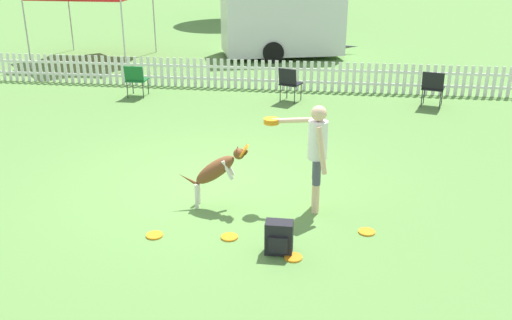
# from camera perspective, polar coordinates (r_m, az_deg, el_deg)

# --- Properties ---
(ground_plane) EXTENTS (240.00, 240.00, 0.00)m
(ground_plane) POSITION_cam_1_polar(r_m,az_deg,el_deg) (9.45, -4.65, -2.42)
(ground_plane) COLOR #5B8C42
(handler_person) EXTENTS (0.98, 0.60, 1.61)m
(handler_person) POSITION_cam_1_polar(r_m,az_deg,el_deg) (8.23, 5.88, 1.41)
(handler_person) COLOR beige
(handler_person) RESTS_ON ground_plane
(leaping_dog) EXTENTS (1.08, 0.31, 1.01)m
(leaping_dog) POSITION_cam_1_polar(r_m,az_deg,el_deg) (8.44, -3.91, -0.93)
(leaping_dog) COLOR brown
(leaping_dog) RESTS_ON ground_plane
(frisbee_near_handler) EXTENTS (0.23, 0.23, 0.02)m
(frisbee_near_handler) POSITION_cam_1_polar(r_m,az_deg,el_deg) (7.81, -2.67, -7.70)
(frisbee_near_handler) COLOR orange
(frisbee_near_handler) RESTS_ON ground_plane
(frisbee_near_dog) EXTENTS (0.23, 0.23, 0.02)m
(frisbee_near_dog) POSITION_cam_1_polar(r_m,az_deg,el_deg) (7.96, -10.11, -7.42)
(frisbee_near_dog) COLOR orange
(frisbee_near_dog) RESTS_ON ground_plane
(frisbee_midfield) EXTENTS (0.23, 0.23, 0.02)m
(frisbee_midfield) POSITION_cam_1_polar(r_m,az_deg,el_deg) (8.08, 11.02, -7.06)
(frisbee_midfield) COLOR orange
(frisbee_midfield) RESTS_ON ground_plane
(frisbee_far_scatter) EXTENTS (0.23, 0.23, 0.02)m
(frisbee_far_scatter) POSITION_cam_1_polar(r_m,az_deg,el_deg) (7.36, 3.76, -9.69)
(frisbee_far_scatter) COLOR orange
(frisbee_far_scatter) RESTS_ON ground_plane
(backpack_on_grass) EXTENTS (0.35, 0.26, 0.44)m
(backpack_on_grass) POSITION_cam_1_polar(r_m,az_deg,el_deg) (7.37, 2.31, -7.77)
(backpack_on_grass) COLOR black
(backpack_on_grass) RESTS_ON ground_plane
(picket_fence) EXTENTS (20.65, 0.04, 0.78)m
(picket_fence) POSITION_cam_1_polar(r_m,az_deg,el_deg) (15.30, 0.33, 8.55)
(picket_fence) COLOR white
(picket_fence) RESTS_ON ground_plane
(folding_chair_blue_left) EXTENTS (0.61, 0.63, 0.88)m
(folding_chair_blue_left) POSITION_cam_1_polar(r_m,az_deg,el_deg) (14.19, 17.28, 7.10)
(folding_chair_blue_left) COLOR #333338
(folding_chair_blue_left) RESTS_ON ground_plane
(folding_chair_center) EXTENTS (0.49, 0.50, 0.82)m
(folding_chair_center) POSITION_cam_1_polar(r_m,az_deg,el_deg) (14.80, -11.93, 8.03)
(folding_chair_center) COLOR #333338
(folding_chair_center) RESTS_ON ground_plane
(folding_chair_green_right) EXTENTS (0.59, 0.61, 0.86)m
(folding_chair_green_right) POSITION_cam_1_polar(r_m,az_deg,el_deg) (14.04, 3.36, 7.84)
(folding_chair_green_right) COLOR #333338
(folding_chair_green_right) RESTS_ON ground_plane
(equipment_trailer) EXTENTS (4.80, 3.21, 2.22)m
(equipment_trailer) POSITION_cam_1_polar(r_m,az_deg,el_deg) (19.61, 2.56, 13.72)
(equipment_trailer) COLOR silver
(equipment_trailer) RESTS_ON ground_plane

